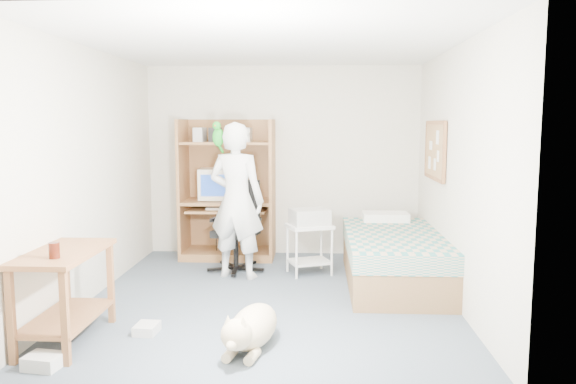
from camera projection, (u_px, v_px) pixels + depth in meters
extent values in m
plane|color=#44505C|center=(271.00, 298.00, 5.65)|extent=(4.00, 4.00, 0.00)
cube|color=beige|center=(283.00, 161.00, 7.48)|extent=(3.60, 0.02, 2.50)
cube|color=beige|center=(456.00, 176.00, 5.40)|extent=(0.02, 4.00, 2.50)
cube|color=beige|center=(91.00, 174.00, 5.59)|extent=(0.02, 4.00, 2.50)
cube|color=white|center=(270.00, 44.00, 5.34)|extent=(3.60, 4.00, 0.02)
cube|color=brown|center=(183.00, 189.00, 7.29)|extent=(0.04, 0.60, 1.80)
cube|color=brown|center=(272.00, 190.00, 7.23)|extent=(0.04, 0.60, 1.80)
cube|color=brown|center=(231.00, 187.00, 7.55)|extent=(1.20, 0.02, 1.80)
cube|color=brown|center=(228.00, 202.00, 7.28)|extent=(1.12, 0.60, 0.04)
cube|color=brown|center=(227.00, 210.00, 7.21)|extent=(1.00, 0.50, 0.03)
cube|color=brown|center=(227.00, 143.00, 7.19)|extent=(1.12, 0.55, 0.03)
cube|color=brown|center=(229.00, 254.00, 7.36)|extent=(1.12, 0.60, 0.10)
cube|color=brown|center=(393.00, 267.00, 6.15)|extent=(1.00, 2.00, 0.36)
cube|color=teal|center=(394.00, 242.00, 6.12)|extent=(1.02, 2.02, 0.20)
cube|color=white|center=(385.00, 217.00, 6.89)|extent=(0.55, 0.35, 0.12)
cube|color=brown|center=(63.00, 253.00, 4.45)|extent=(0.50, 1.00, 0.04)
cube|color=brown|center=(11.00, 318.00, 4.06)|extent=(0.05, 0.05, 0.70)
cube|color=brown|center=(65.00, 319.00, 4.04)|extent=(0.05, 0.05, 0.70)
cube|color=brown|center=(66.00, 283.00, 4.95)|extent=(0.05, 0.05, 0.70)
cube|color=brown|center=(111.00, 284.00, 4.93)|extent=(0.05, 0.05, 0.70)
cube|color=brown|center=(67.00, 317.00, 4.52)|extent=(0.46, 0.92, 0.03)
cube|color=#A27148|center=(435.00, 150.00, 6.27)|extent=(0.03, 0.90, 0.60)
cube|color=brown|center=(436.00, 122.00, 6.23)|extent=(0.04, 0.94, 0.04)
cube|color=brown|center=(434.00, 178.00, 6.31)|extent=(0.04, 0.94, 0.04)
cylinder|color=black|center=(236.00, 268.00, 6.69)|extent=(0.60, 0.60, 0.06)
cylinder|color=black|center=(236.00, 252.00, 6.67)|extent=(0.06, 0.06, 0.40)
cube|color=black|center=(236.00, 232.00, 6.64)|extent=(0.56, 0.56, 0.08)
cube|color=black|center=(243.00, 202.00, 6.81)|extent=(0.42, 0.17, 0.55)
cube|color=black|center=(216.00, 219.00, 6.69)|extent=(0.12, 0.30, 0.04)
cube|color=black|center=(255.00, 221.00, 6.54)|extent=(0.12, 0.30, 0.04)
imported|color=white|center=(237.00, 201.00, 6.33)|extent=(0.73, 0.58, 1.77)
ellipsoid|color=#128016|center=(218.00, 137.00, 6.28)|extent=(0.13, 0.13, 0.21)
sphere|color=#128016|center=(217.00, 126.00, 6.22)|extent=(0.09, 0.09, 0.09)
cone|color=#F04A15|center=(215.00, 126.00, 6.18)|extent=(0.05, 0.05, 0.04)
cylinder|color=#128016|center=(220.00, 148.00, 6.34)|extent=(0.07, 0.14, 0.13)
ellipsoid|color=#D3B68E|center=(254.00, 326.00, 4.44)|extent=(0.46, 0.74, 0.31)
sphere|color=#D3B68E|center=(237.00, 335.00, 4.06)|extent=(0.23, 0.23, 0.23)
cone|color=#D3B68E|center=(228.00, 321.00, 4.04)|extent=(0.07, 0.07, 0.09)
cone|color=#D3B68E|center=(243.00, 322.00, 4.01)|extent=(0.07, 0.07, 0.09)
ellipsoid|color=#D3B68E|center=(232.00, 345.00, 3.97)|extent=(0.10, 0.14, 0.08)
cylinder|color=#D3B68E|center=(267.00, 318.00, 4.80)|extent=(0.10, 0.23, 0.11)
cube|color=silver|center=(309.00, 226.00, 6.50)|extent=(0.60, 0.54, 0.04)
cube|color=silver|center=(309.00, 261.00, 6.55)|extent=(0.55, 0.49, 0.03)
cylinder|color=silver|center=(290.00, 253.00, 6.38)|extent=(0.03, 0.03, 0.57)
cylinder|color=silver|center=(328.00, 254.00, 6.36)|extent=(0.03, 0.03, 0.57)
cylinder|color=silver|center=(292.00, 247.00, 6.71)|extent=(0.03, 0.03, 0.57)
cylinder|color=silver|center=(328.00, 247.00, 6.69)|extent=(0.03, 0.03, 0.57)
cube|color=#ADADA8|center=(310.00, 217.00, 6.49)|extent=(0.51, 0.45, 0.18)
cube|color=beige|center=(216.00, 184.00, 7.31)|extent=(0.45, 0.47, 0.40)
cube|color=navy|center=(214.00, 185.00, 7.09)|extent=(0.33, 0.04, 0.27)
cube|color=beige|center=(224.00, 208.00, 7.17)|extent=(0.45, 0.16, 0.03)
cylinder|color=yellow|center=(255.00, 196.00, 7.20)|extent=(0.08, 0.08, 0.12)
cylinder|color=#3D1309|center=(54.00, 250.00, 4.19)|extent=(0.08, 0.08, 0.12)
cube|color=silver|center=(44.00, 361.00, 4.04)|extent=(0.28, 0.24, 0.10)
cube|color=beige|center=(147.00, 329.00, 4.71)|extent=(0.19, 0.23, 0.08)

